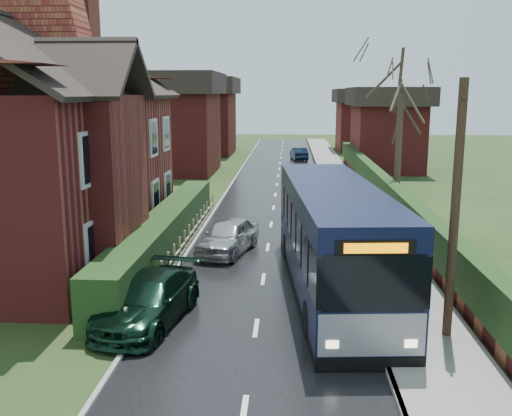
# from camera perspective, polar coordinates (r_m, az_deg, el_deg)

# --- Properties ---
(ground) EXTENTS (140.00, 140.00, 0.00)m
(ground) POSITION_cam_1_polar(r_m,az_deg,el_deg) (17.10, 0.40, -9.32)
(ground) COLOR #32441D
(ground) RESTS_ON ground
(road) EXTENTS (6.00, 100.00, 0.02)m
(road) POSITION_cam_1_polar(r_m,az_deg,el_deg) (26.68, 1.52, -1.69)
(road) COLOR black
(road) RESTS_ON ground
(pavement) EXTENTS (2.50, 100.00, 0.14)m
(pavement) POSITION_cam_1_polar(r_m,az_deg,el_deg) (26.87, 10.62, -1.65)
(pavement) COLOR slate
(pavement) RESTS_ON ground
(kerb_right) EXTENTS (0.12, 100.00, 0.14)m
(kerb_right) POSITION_cam_1_polar(r_m,az_deg,el_deg) (26.75, 8.07, -1.63)
(kerb_right) COLOR gray
(kerb_right) RESTS_ON ground
(kerb_left) EXTENTS (0.12, 100.00, 0.10)m
(kerb_left) POSITION_cam_1_polar(r_m,az_deg,el_deg) (26.94, -4.98, -1.51)
(kerb_left) COLOR gray
(kerb_left) RESTS_ON ground
(front_hedge) EXTENTS (1.20, 16.00, 1.60)m
(front_hedge) POSITION_cam_1_polar(r_m,az_deg,el_deg) (22.13, -9.06, -2.47)
(front_hedge) COLOR black
(front_hedge) RESTS_ON ground
(picket_fence) EXTENTS (0.10, 16.00, 0.90)m
(picket_fence) POSITION_cam_1_polar(r_m,az_deg,el_deg) (22.07, -7.12, -3.39)
(picket_fence) COLOR #9B8569
(picket_fence) RESTS_ON ground
(right_wall_hedge) EXTENTS (0.60, 50.00, 1.80)m
(right_wall_hedge) POSITION_cam_1_polar(r_m,az_deg,el_deg) (26.92, 13.97, 0.29)
(right_wall_hedge) COLOR maroon
(right_wall_hedge) RESTS_ON ground
(brick_house) EXTENTS (9.30, 14.60, 10.30)m
(brick_house) POSITION_cam_1_polar(r_m,az_deg,el_deg) (22.91, -21.44, 6.43)
(brick_house) COLOR maroon
(brick_house) RESTS_ON ground
(bus) EXTENTS (3.39, 11.04, 3.30)m
(bus) POSITION_cam_1_polar(r_m,az_deg,el_deg) (17.70, 7.75, -3.15)
(bus) COLOR black
(bus) RESTS_ON ground
(car_silver) EXTENTS (2.47, 4.16, 1.33)m
(car_silver) POSITION_cam_1_polar(r_m,az_deg,el_deg) (21.95, -2.81, -2.82)
(car_silver) COLOR silver
(car_silver) RESTS_ON ground
(car_green) EXTENTS (2.50, 4.64, 1.28)m
(car_green) POSITION_cam_1_polar(r_m,az_deg,el_deg) (15.67, -10.72, -9.02)
(car_green) COLOR black
(car_green) RESTS_ON ground
(car_distant) EXTENTS (1.74, 3.69, 1.17)m
(car_distant) POSITION_cam_1_polar(r_m,az_deg,el_deg) (52.73, 4.31, 5.43)
(car_distant) COLOR black
(car_distant) RESTS_ON ground
(bus_stop_sign) EXTENTS (0.21, 0.38, 2.61)m
(bus_stop_sign) POSITION_cam_1_polar(r_m,az_deg,el_deg) (22.62, 11.38, 0.15)
(bus_stop_sign) COLOR slate
(bus_stop_sign) RESTS_ON ground
(telegraph_pole) EXTENTS (0.22, 0.82, 6.41)m
(telegraph_pole) POSITION_cam_1_polar(r_m,az_deg,el_deg) (14.46, 19.27, -0.44)
(telegraph_pole) COLOR black
(telegraph_pole) RESTS_ON ground
(tree_right_far) EXTENTS (4.53, 4.53, 8.75)m
(tree_right_far) POSITION_cam_1_polar(r_m,az_deg,el_deg) (30.39, 14.37, 11.98)
(tree_right_far) COLOR #382B21
(tree_right_far) RESTS_ON ground
(tree_house_side) EXTENTS (3.88, 3.88, 8.81)m
(tree_house_side) POSITION_cam_1_polar(r_m,az_deg,el_deg) (28.43, -21.04, 11.74)
(tree_house_side) COLOR #33251E
(tree_house_side) RESTS_ON ground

